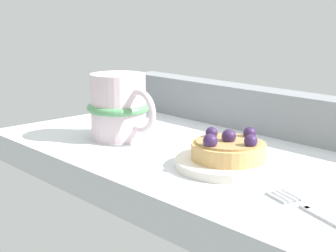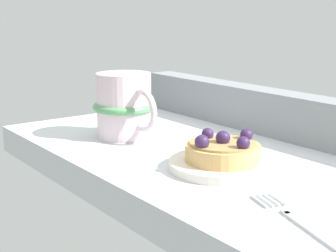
# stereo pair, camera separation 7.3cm
# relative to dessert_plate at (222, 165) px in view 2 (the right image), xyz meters

# --- Properties ---
(ground_plane) EXTENTS (0.67, 0.36, 0.04)m
(ground_plane) POSITION_rel_dessert_plate_xyz_m (-0.07, 0.04, -0.03)
(ground_plane) COLOR silver
(window_rail_back) EXTENTS (0.66, 0.05, 0.07)m
(window_rail_back) POSITION_rel_dessert_plate_xyz_m (-0.07, 0.19, 0.03)
(window_rail_back) COLOR gray
(window_rail_back) RESTS_ON ground_plane
(dessert_plate) EXTENTS (0.14, 0.14, 0.01)m
(dessert_plate) POSITION_rel_dessert_plate_xyz_m (0.00, 0.00, 0.00)
(dessert_plate) COLOR silver
(dessert_plate) RESTS_ON ground_plane
(raspberry_tart) EXTENTS (0.10, 0.10, 0.04)m
(raspberry_tart) POSITION_rel_dessert_plate_xyz_m (0.00, -0.00, 0.02)
(raspberry_tart) COLOR tan
(raspberry_tart) RESTS_ON dessert_plate
(coffee_mug) EXTENTS (0.14, 0.10, 0.10)m
(coffee_mug) POSITION_rel_dessert_plate_xyz_m (-0.21, -0.01, 0.05)
(coffee_mug) COLOR silver
(coffee_mug) RESTS_ON ground_plane
(dessert_fork) EXTENTS (0.18, 0.07, 0.01)m
(dessert_fork) POSITION_rel_dessert_plate_xyz_m (0.18, -0.06, -0.00)
(dessert_fork) COLOR silver
(dessert_fork) RESTS_ON ground_plane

